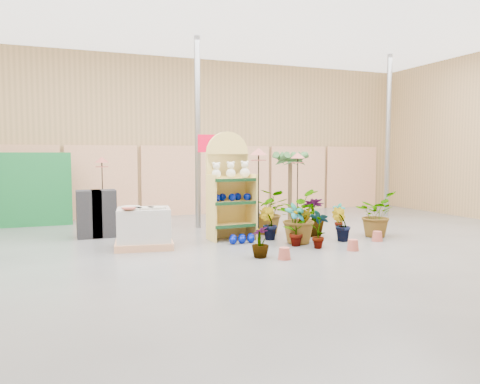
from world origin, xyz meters
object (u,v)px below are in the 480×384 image
at_px(display_shelf, 229,190).
at_px(bird_table_front, 259,155).
at_px(pallet_stack, 144,228).
at_px(potted_plant_2, 297,217).

height_order(display_shelf, bird_table_front, display_shelf).
xyz_separation_m(pallet_stack, potted_plant_2, (2.92, -0.61, 0.15)).
relative_size(display_shelf, bird_table_front, 1.19).
distance_m(display_shelf, bird_table_front, 1.10).
xyz_separation_m(display_shelf, pallet_stack, (-1.84, -0.39, -0.64)).
bearing_deg(potted_plant_2, bird_table_front, 161.58).
distance_m(display_shelf, pallet_stack, 1.99).
relative_size(pallet_stack, potted_plant_2, 1.13).
bearing_deg(display_shelf, bird_table_front, -68.41).
bearing_deg(potted_plant_2, pallet_stack, 168.28).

